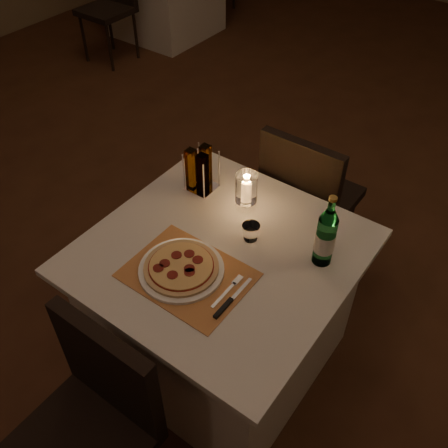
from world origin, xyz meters
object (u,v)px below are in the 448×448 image
Objects in this scene: main_table at (221,307)px; water_bottle at (326,237)px; plate at (181,270)px; chair_near at (94,414)px; tumbler at (251,232)px; hurricane_candle at (246,189)px; chair_far at (306,192)px; pizza at (181,267)px.

main_table is 3.18× the size of water_bottle.
main_table is at bearing 74.48° from plate.
main_table is 0.74m from chair_near.
hurricane_candle is (-0.12, 0.14, 0.07)m from tumbler.
water_bottle is at bearing 27.47° from main_table.
chair_far reaches higher than tumbler.
water_bottle reaches higher than chair_far.
main_table is at bearing -90.00° from chair_far.
chair_near is 2.81× the size of plate.
tumbler reaches higher than main_table.
water_bottle is at bearing 68.97° from chair_near.
plate is 0.02m from pizza.
pizza is 0.32m from tumbler.
hurricane_candle is at bearing 103.04° from main_table.
hurricane_candle reaches higher than chair_far.
water_bottle is (0.34, 0.18, 0.49)m from main_table.
chair_far is 2.81× the size of plate.
chair_far is at bearing 90.00° from main_table.
tumbler is (0.06, 0.12, 0.40)m from main_table.
chair_far is 0.71m from water_bottle.
tumbler is 0.30m from water_bottle.
main_table is 3.57× the size of pizza.
chair_near is at bearing -86.49° from hurricane_candle.
hurricane_candle is at bearing 93.51° from chair_near.
water_bottle is (0.28, 0.06, 0.09)m from tumbler.
main_table is 5.65× the size of hurricane_candle.
chair_near reaches higher than plate.
chair_far is 0.64m from tumbler.
tumbler is at bearing -167.71° from water_bottle.
chair_near is 1.02m from hurricane_candle.
water_bottle is (0.39, 0.36, 0.12)m from plate.
pizza is (-0.00, -0.00, 0.02)m from plate.
water_bottle reaches higher than hurricane_candle.
pizza is at bearing -162.59° from plate.
water_bottle is at bearing -11.07° from hurricane_candle.
hurricane_candle reaches higher than pizza.
chair_near is 2.86× the size of water_bottle.
chair_near is 5.08× the size of hurricane_candle.
pizza is at bearing -93.21° from chair_far.
main_table is at bearing -76.96° from hurricane_candle.
plate is at bearing -137.65° from water_bottle.
pizza is at bearing -105.57° from main_table.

